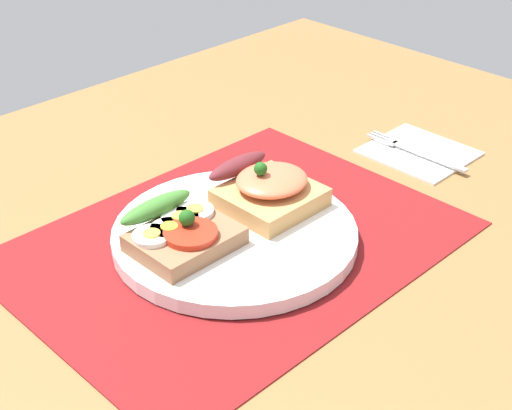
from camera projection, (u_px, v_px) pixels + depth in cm
name	position (u px, v px, depth cm)	size (l,w,h in cm)	color
ground_plane	(235.00, 257.00, 78.16)	(120.00, 90.00, 3.20)	olive
placemat	(235.00, 242.00, 77.25)	(43.58, 32.85, 0.30)	maroon
plate	(235.00, 235.00, 76.78)	(24.67, 24.67, 1.50)	white
sandwich_egg_tomato	(179.00, 231.00, 73.35)	(9.68, 9.22, 3.96)	#966646
sandwich_salmon	(267.00, 188.00, 79.57)	(9.45, 10.44, 5.24)	tan
napkin	(419.00, 151.00, 94.16)	(11.03, 11.88, 0.60)	white
fork	(413.00, 150.00, 93.46)	(1.62, 14.05, 0.32)	#B7B7BC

